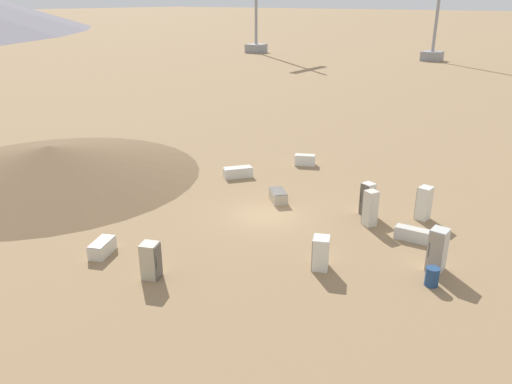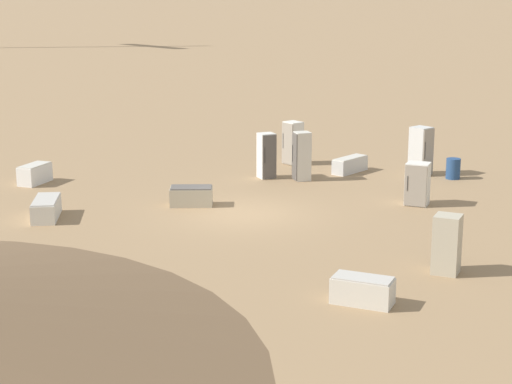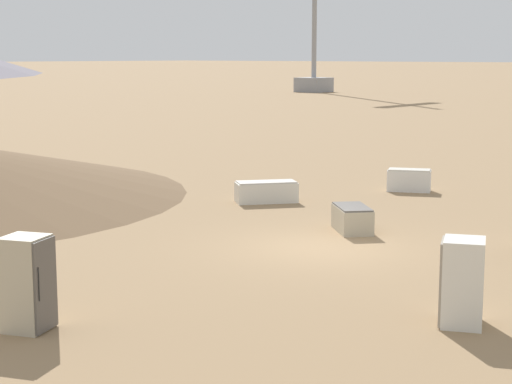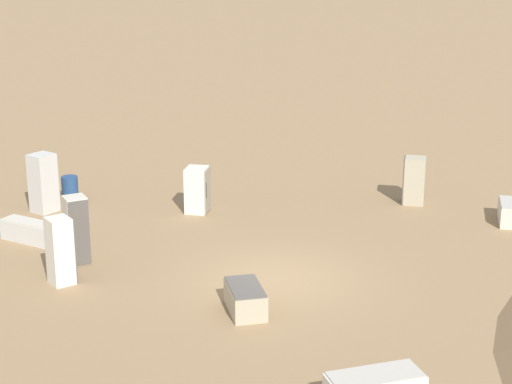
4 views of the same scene
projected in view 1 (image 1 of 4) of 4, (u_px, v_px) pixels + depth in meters
ground_plane at (265, 215)px, 26.94m from camera, size 1000.00×1000.00×0.00m
dirt_mound at (50, 161)px, 32.53m from camera, size 19.32×19.32×2.04m
power_pylon_1 at (438, 11)px, 89.85m from camera, size 9.89×3.39×28.26m
power_pylon_2 at (256, 7)px, 103.62m from camera, size 10.27×3.52×29.34m
discarded_fridge_0 at (278, 196)px, 28.64m from camera, size 1.55×1.60×0.66m
discarded_fridge_1 at (305, 160)px, 34.89m from camera, size 1.21×1.56×0.74m
discarded_fridge_2 at (321, 253)px, 21.39m from camera, size 0.98×0.96×1.47m
discarded_fridge_3 at (437, 250)px, 21.19m from camera, size 0.78×0.70×1.91m
discarded_fridge_4 at (238, 172)px, 32.58m from camera, size 1.94×1.74×0.65m
discarded_fridge_5 at (370, 208)px, 25.42m from camera, size 0.78×0.80×1.89m
discarded_fridge_6 at (413, 234)px, 24.03m from camera, size 0.74×1.78×0.62m
discarded_fridge_7 at (102, 248)px, 22.71m from camera, size 1.60×1.21×0.67m
discarded_fridge_8 at (151, 261)px, 20.66m from camera, size 0.88×0.91×1.58m
discarded_fridge_9 at (424, 203)px, 26.15m from camera, size 0.76×0.70×1.80m
discarded_fridge_10 at (367, 199)px, 26.75m from camera, size 0.76×0.76×1.77m
rusty_barrel at (432, 277)px, 20.21m from camera, size 0.55×0.55×0.80m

